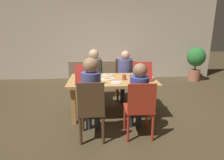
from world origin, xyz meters
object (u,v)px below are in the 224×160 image
at_px(drinking_glass_3, 142,79).
at_px(couch, 103,75).
at_px(chair_1, 140,108).
at_px(plate_0, 108,75).
at_px(chair_2, 92,110).
at_px(drinking_glass_1, 124,77).
at_px(drinking_glass_0, 147,71).
at_px(person_1, 138,93).
at_px(pizza_box_0, 87,80).
at_px(person_3, 125,71).
at_px(drinking_glass_2, 76,76).
at_px(plate_3, 116,83).
at_px(dining_table, 112,83).
at_px(pizza_box_1, 140,76).
at_px(plate_2, 107,79).
at_px(person_0, 94,71).
at_px(plate_1, 87,75).
at_px(person_2, 92,91).
at_px(potted_plant, 196,60).
at_px(chair_3, 124,77).

height_order(drinking_glass_3, couch, drinking_glass_3).
height_order(chair_1, plate_0, chair_1).
bearing_deg(chair_2, drinking_glass_1, 55.38).
bearing_deg(drinking_glass_0, person_1, -110.83).
distance_m(person_1, pizza_box_0, 0.99).
xyz_separation_m(plate_0, drinking_glass_0, (0.83, -0.03, 0.06)).
height_order(chair_2, couch, chair_2).
relative_size(person_1, person_3, 1.00).
distance_m(person_1, person_3, 1.53).
bearing_deg(drinking_glass_1, plate_0, 125.99).
relative_size(drinking_glass_1, drinking_glass_2, 0.96).
relative_size(chair_1, plate_3, 4.58).
bearing_deg(chair_1, dining_table, 111.36).
bearing_deg(pizza_box_1, drinking_glass_1, -167.31).
bearing_deg(plate_2, pizza_box_1, -0.36).
bearing_deg(chair_1, pizza_box_0, 140.48).
relative_size(person_0, pizza_box_1, 2.49).
distance_m(plate_1, drinking_glass_0, 1.26).
height_order(person_2, plate_3, person_2).
distance_m(chair_1, potted_plant, 4.12).
relative_size(person_0, drinking_glass_0, 8.29).
relative_size(chair_1, chair_2, 0.96).
distance_m(person_0, plate_3, 1.15).
xyz_separation_m(person_0, plate_1, (-0.13, -0.51, 0.02)).
relative_size(plate_3, drinking_glass_0, 1.38).
height_order(plate_2, drinking_glass_0, drinking_glass_0).
xyz_separation_m(dining_table, drinking_glass_1, (0.22, -0.08, 0.14)).
xyz_separation_m(chair_1, person_1, (-0.00, 0.15, 0.18)).
bearing_deg(chair_1, couch, 99.53).
xyz_separation_m(plate_0, drinking_glass_3, (0.58, -0.65, 0.06)).
xyz_separation_m(dining_table, potted_plant, (2.86, 2.36, 0.03)).
relative_size(dining_table, person_0, 1.38).
bearing_deg(person_2, pizza_box_0, 100.00).
bearing_deg(couch, chair_2, -93.97).
bearing_deg(drinking_glass_3, person_0, 128.08).
distance_m(chair_1, chair_2, 0.73).
relative_size(person_3, pizza_box_0, 2.27).
height_order(person_0, plate_1, person_0).
relative_size(person_1, pizza_box_0, 2.28).
height_order(person_3, plate_0, person_3).
height_order(plate_2, potted_plant, potted_plant).
relative_size(person_2, person_3, 1.08).
distance_m(plate_3, drinking_glass_2, 0.83).
height_order(plate_0, drinking_glass_3, drinking_glass_3).
bearing_deg(pizza_box_0, plate_3, -4.72).
bearing_deg(couch, chair_3, -67.61).
xyz_separation_m(chair_3, plate_2, (-0.45, -0.91, 0.22)).
bearing_deg(drinking_glass_2, drinking_glass_0, 8.53).
bearing_deg(person_3, drinking_glass_3, -81.99).
bearing_deg(plate_2, potted_plant, 38.60).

